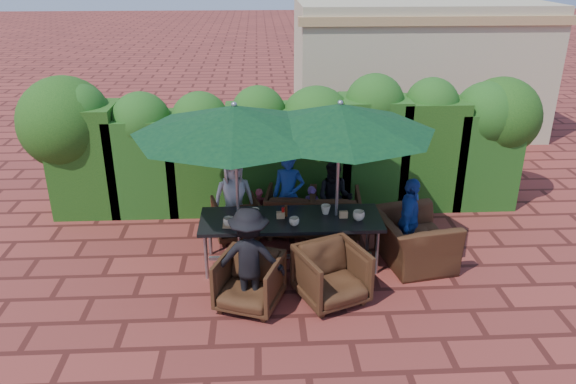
{
  "coord_description": "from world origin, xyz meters",
  "views": [
    {
      "loc": [
        -0.48,
        -7.07,
        4.29
      ],
      "look_at": [
        -0.09,
        0.4,
        1.08
      ],
      "focal_mm": 35.0,
      "sensor_mm": 36.0,
      "label": 1
    }
  ],
  "objects_px": {
    "chair_far_left": "(236,216)",
    "chair_near_left": "(249,279)",
    "chair_near_right": "(332,272)",
    "umbrella_left": "(235,120)",
    "chair_far_right": "(334,211)",
    "chair_end_right": "(414,232)",
    "dining_table": "(291,223)",
    "umbrella_right": "(340,118)",
    "chair_far_mid": "(291,209)"
  },
  "relations": [
    {
      "from": "chair_far_left",
      "to": "chair_near_right",
      "type": "xyz_separation_m",
      "value": [
        1.32,
        -1.89,
        0.06
      ]
    },
    {
      "from": "chair_near_right",
      "to": "chair_end_right",
      "type": "height_order",
      "value": "chair_end_right"
    },
    {
      "from": "chair_near_right",
      "to": "chair_end_right",
      "type": "xyz_separation_m",
      "value": [
        1.32,
        0.91,
        0.09
      ]
    },
    {
      "from": "chair_far_mid",
      "to": "chair_near_right",
      "type": "distance_m",
      "value": 2.04
    },
    {
      "from": "chair_far_right",
      "to": "chair_near_right",
      "type": "xyz_separation_m",
      "value": [
        -0.28,
        -1.88,
        0.0
      ]
    },
    {
      "from": "umbrella_left",
      "to": "chair_far_mid",
      "type": "distance_m",
      "value": 2.2
    },
    {
      "from": "umbrella_left",
      "to": "chair_far_right",
      "type": "distance_m",
      "value": 2.5
    },
    {
      "from": "chair_end_right",
      "to": "chair_near_left",
      "type": "bearing_deg",
      "value": 102.05
    },
    {
      "from": "chair_end_right",
      "to": "chair_far_left",
      "type": "bearing_deg",
      "value": 59.22
    },
    {
      "from": "dining_table",
      "to": "chair_end_right",
      "type": "height_order",
      "value": "chair_end_right"
    },
    {
      "from": "umbrella_left",
      "to": "umbrella_right",
      "type": "xyz_separation_m",
      "value": [
        1.43,
        0.01,
        -0.0
      ]
    },
    {
      "from": "chair_near_right",
      "to": "umbrella_left",
      "type": "bearing_deg",
      "value": 117.4
    },
    {
      "from": "chair_near_left",
      "to": "chair_end_right",
      "type": "bearing_deg",
      "value": 42.91
    },
    {
      "from": "umbrella_left",
      "to": "chair_near_right",
      "type": "height_order",
      "value": "umbrella_left"
    },
    {
      "from": "chair_end_right",
      "to": "umbrella_left",
      "type": "bearing_deg",
      "value": 76.96
    },
    {
      "from": "dining_table",
      "to": "chair_near_left",
      "type": "relative_size",
      "value": 3.33
    },
    {
      "from": "chair_far_left",
      "to": "chair_near_left",
      "type": "relative_size",
      "value": 0.91
    },
    {
      "from": "chair_near_left",
      "to": "chair_end_right",
      "type": "relative_size",
      "value": 0.68
    },
    {
      "from": "dining_table",
      "to": "chair_near_right",
      "type": "relative_size",
      "value": 3.14
    },
    {
      "from": "chair_near_left",
      "to": "chair_far_left",
      "type": "bearing_deg",
      "value": 117.29
    },
    {
      "from": "chair_far_mid",
      "to": "chair_near_right",
      "type": "height_order",
      "value": "chair_near_right"
    },
    {
      "from": "umbrella_right",
      "to": "chair_far_mid",
      "type": "relative_size",
      "value": 3.25
    },
    {
      "from": "umbrella_left",
      "to": "chair_far_right",
      "type": "bearing_deg",
      "value": 29.26
    },
    {
      "from": "chair_far_right",
      "to": "chair_end_right",
      "type": "xyz_separation_m",
      "value": [
        1.05,
        -0.97,
        0.09
      ]
    },
    {
      "from": "chair_near_right",
      "to": "umbrella_right",
      "type": "bearing_deg",
      "value": 57.0
    },
    {
      "from": "umbrella_left",
      "to": "chair_near_left",
      "type": "relative_size",
      "value": 3.58
    },
    {
      "from": "dining_table",
      "to": "umbrella_right",
      "type": "bearing_deg",
      "value": 6.3
    },
    {
      "from": "umbrella_right",
      "to": "chair_far_mid",
      "type": "bearing_deg",
      "value": 122.68
    },
    {
      "from": "chair_far_mid",
      "to": "chair_near_right",
      "type": "xyz_separation_m",
      "value": [
        0.42,
        -1.99,
        0.01
      ]
    },
    {
      "from": "dining_table",
      "to": "chair_far_left",
      "type": "bearing_deg",
      "value": 132.09
    },
    {
      "from": "umbrella_right",
      "to": "chair_end_right",
      "type": "bearing_deg",
      "value": -6.69
    },
    {
      "from": "chair_far_right",
      "to": "chair_near_right",
      "type": "distance_m",
      "value": 1.9
    },
    {
      "from": "chair_far_right",
      "to": "chair_near_left",
      "type": "distance_m",
      "value": 2.39
    },
    {
      "from": "chair_far_left",
      "to": "chair_far_right",
      "type": "relative_size",
      "value": 0.87
    },
    {
      "from": "dining_table",
      "to": "chair_near_right",
      "type": "height_order",
      "value": "chair_near_right"
    },
    {
      "from": "umbrella_right",
      "to": "chair_end_right",
      "type": "distance_m",
      "value": 2.05
    },
    {
      "from": "dining_table",
      "to": "chair_end_right",
      "type": "distance_m",
      "value": 1.81
    },
    {
      "from": "dining_table",
      "to": "chair_far_mid",
      "type": "xyz_separation_m",
      "value": [
        0.06,
        1.02,
        -0.27
      ]
    },
    {
      "from": "dining_table",
      "to": "chair_near_right",
      "type": "distance_m",
      "value": 1.11
    },
    {
      "from": "umbrella_left",
      "to": "chair_far_left",
      "type": "xyz_separation_m",
      "value": [
        -0.08,
        0.86,
        -1.85
      ]
    },
    {
      "from": "chair_far_right",
      "to": "umbrella_left",
      "type": "bearing_deg",
      "value": 34.69
    },
    {
      "from": "chair_far_mid",
      "to": "chair_end_right",
      "type": "xyz_separation_m",
      "value": [
        1.74,
        -1.08,
        0.1
      ]
    },
    {
      "from": "chair_far_mid",
      "to": "chair_far_right",
      "type": "height_order",
      "value": "chair_far_right"
    },
    {
      "from": "chair_far_right",
      "to": "chair_near_left",
      "type": "bearing_deg",
      "value": 60.72
    },
    {
      "from": "umbrella_left",
      "to": "chair_far_right",
      "type": "height_order",
      "value": "umbrella_left"
    },
    {
      "from": "umbrella_left",
      "to": "chair_near_left",
      "type": "xyz_separation_m",
      "value": [
        0.16,
        -1.11,
        -1.82
      ]
    },
    {
      "from": "dining_table",
      "to": "umbrella_left",
      "type": "xyz_separation_m",
      "value": [
        -0.76,
        0.06,
        1.54
      ]
    },
    {
      "from": "chair_far_left",
      "to": "chair_far_right",
      "type": "xyz_separation_m",
      "value": [
        1.6,
        -0.01,
        0.05
      ]
    },
    {
      "from": "chair_near_right",
      "to": "chair_far_right",
      "type": "bearing_deg",
      "value": 58.73
    },
    {
      "from": "chair_far_mid",
      "to": "dining_table",
      "type": "bearing_deg",
      "value": 94.95
    }
  ]
}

